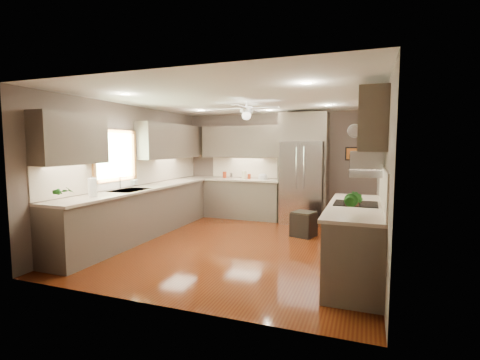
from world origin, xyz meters
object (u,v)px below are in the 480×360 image
Objects in this scene: canister_d at (249,176)px; refrigerator at (303,170)px; bowl at (263,178)px; canister_a at (225,175)px; paper_towel at (92,188)px; canister_b at (231,175)px; canister_c at (244,175)px; potted_plant_left at (64,191)px; microwave at (366,164)px; stool at (304,224)px; potted_plant_right at (354,200)px; soap_bottle at (135,182)px.

canister_d is 0.05× the size of refrigerator.
canister_a is at bearing 177.54° from bowl.
paper_towel is at bearing -100.94° from canister_a.
canister_b reaches higher than bowl.
potted_plant_left is at bearing -106.86° from canister_c.
microwave reaches higher than potted_plant_left.
microwave is 1.10× the size of stool.
bowl is 0.09× the size of refrigerator.
canister_d is at bearing 71.50° from potted_plant_left.
canister_b is at bearing -4.34° from canister_a.
refrigerator reaches higher than canister_d.
canister_c is 4.29m from potted_plant_left.
potted_plant_left is at bearing -174.73° from potted_plant_right.
paper_towel is (-2.87, -2.34, 0.84)m from stool.
canister_c is at bearing 142.46° from stool.
bowl is (-2.15, 3.72, -0.15)m from potted_plant_right.
stool is (-1.09, 1.51, -1.24)m from microwave.
canister_d is (0.13, -0.01, -0.03)m from canister_c.
soap_bottle is 1.22m from paper_towel.
refrigerator is at bearing 108.14° from potted_plant_right.
potted_plant_right is (2.50, -3.74, 0.12)m from canister_d.
soap_bottle is 0.08× the size of refrigerator.
microwave reaches higher than bowl.
paper_towel reaches higher than stool.
potted_plant_left is at bearing -108.50° from canister_d.
soap_bottle is 0.71× the size of potted_plant_left.
microwave reaches higher than potted_plant_right.
canister_c is 4.58m from potted_plant_right.
canister_b is at bearing 147.46° from stool.
stool is (2.99, 1.12, -0.80)m from soap_bottle.
canister_b is at bearing 77.41° from potted_plant_left.
microwave is at bearing 11.82° from paper_towel.
canister_c reaches higher than canister_d.
canister_a reaches higher than canister_b.
potted_plant_left is 0.91× the size of paper_towel.
canister_c is 0.95× the size of soap_bottle.
canister_c is at bearing 1.02° from canister_b.
canister_a is 4.18m from potted_plant_left.
bowl is at bearing -2.03° from canister_b.
paper_towel is at bearing -103.80° from canister_b.
canister_a is at bearing 178.50° from canister_d.
refrigerator reaches higher than soap_bottle.
microwave is at bearing -50.33° from bowl.
microwave is at bearing 82.96° from potted_plant_right.
bowl is at bearing 52.44° from soap_bottle.
stool is at bearing 111.41° from potted_plant_right.
canister_d is 3.84m from paper_towel.
paper_towel is (-0.70, -3.61, 0.06)m from canister_a.
canister_c is 2.74m from soap_bottle.
bowl is at bearing 67.17° from potted_plant_left.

